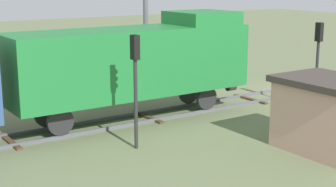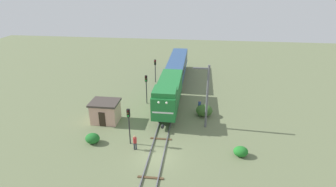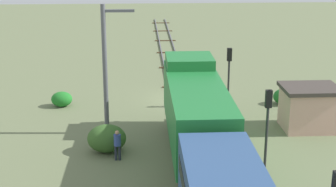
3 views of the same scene
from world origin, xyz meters
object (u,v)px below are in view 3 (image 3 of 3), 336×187
traffic_signal_near (229,66)px  catenary_mast (106,67)px  worker_near_track (215,90)px  relay_hut (309,107)px  traffic_signal_mid (268,115)px  locomotive (196,108)px  worker_by_signal (117,143)px

traffic_signal_near → catenary_mast: catenary_mast is taller
worker_near_track → relay_hut: 7.52m
traffic_signal_mid → worker_near_track: bearing=-84.9°
traffic_signal_mid → catenary_mast: size_ratio=0.55×
traffic_signal_near → traffic_signal_mid: size_ratio=0.99×
relay_hut → traffic_signal_near: bearing=-46.4°
locomotive → worker_near_track: size_ratio=6.82×
locomotive → relay_hut: (-7.50, -3.74, -1.38)m
relay_hut → catenary_mast: bearing=0.5°
locomotive → traffic_signal_near: locomotive is taller
traffic_signal_mid → worker_by_signal: size_ratio=2.53×
worker_near_track → catenary_mast: (7.34, 5.63, 3.18)m
catenary_mast → traffic_signal_near: bearing=-150.3°
traffic_signal_mid → catenary_mast: 10.14m
traffic_signal_mid → worker_near_track: 11.49m
locomotive → catenary_mast: catenary_mast is taller
relay_hut → worker_near_track: bearing=-47.2°
worker_by_signal → traffic_signal_near: bearing=99.8°
worker_near_track → worker_by_signal: same height
locomotive → traffic_signal_near: 8.86m
locomotive → worker_by_signal: size_ratio=6.82×
traffic_signal_near → relay_hut: 6.43m
locomotive → traffic_signal_mid: locomotive is taller
traffic_signal_near → relay_hut: size_ratio=1.21×
locomotive → traffic_signal_near: bearing=-111.2°
locomotive → relay_hut: size_ratio=3.31×
catenary_mast → worker_by_signal: bearing=100.4°
worker_near_track → worker_by_signal: bearing=153.0°
worker_by_signal → relay_hut: bearing=69.7°
catenary_mast → relay_hut: bearing=-179.5°
traffic_signal_near → worker_near_track: (0.80, -0.99, -1.95)m
worker_by_signal → relay_hut: 12.41m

